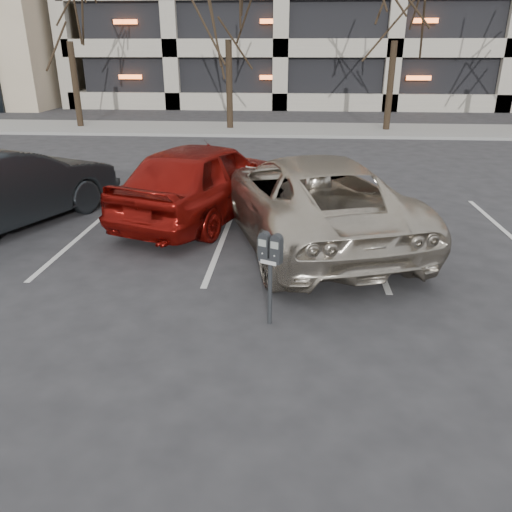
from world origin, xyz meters
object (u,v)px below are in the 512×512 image
parking_meter (270,257)px  car_dark (2,188)px  suv_silver (308,197)px  car_red (204,179)px

parking_meter → car_dark: size_ratio=0.25×
suv_silver → car_dark: size_ratio=1.29×
car_red → car_dark: 4.05m
parking_meter → car_dark: 6.60m
suv_silver → car_red: bearing=-45.8°
suv_silver → car_red: (-2.18, 1.18, 0.02)m
parking_meter → car_red: car_red is taller
car_red → car_dark: car_red is taller
parking_meter → car_dark: bearing=172.3°
parking_meter → car_red: 4.79m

